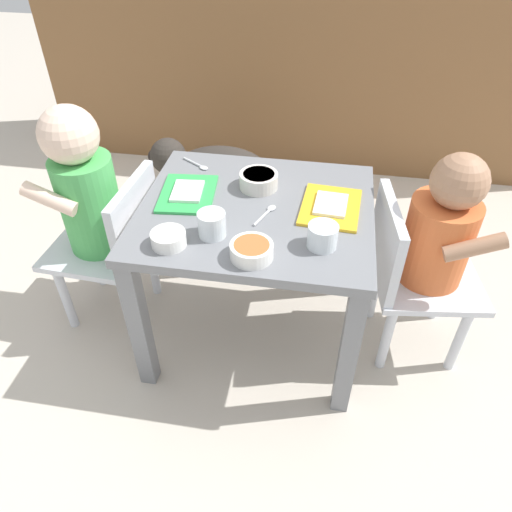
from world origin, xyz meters
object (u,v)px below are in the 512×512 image
veggie_bowl_near (168,238)px  dog (213,169)px  spoon_by_right_tray (198,165)px  dining_table (256,233)px  cereal_bowl_left_side (259,180)px  water_cup_right (322,237)px  food_tray_right (331,206)px  veggie_bowl_far (252,250)px  food_tray_left (188,193)px  water_cup_left (212,225)px  seated_child_left (92,199)px  spoon_by_left_tray (266,213)px  seated_child_right (433,239)px

veggie_bowl_near → dog: bearing=97.2°
veggie_bowl_near → spoon_by_right_tray: bearing=94.5°
dining_table → spoon_by_right_tray: bearing=137.7°
cereal_bowl_left_side → spoon_by_right_tray: cereal_bowl_left_side is taller
dog → water_cup_right: size_ratio=7.08×
food_tray_right → veggie_bowl_far: size_ratio=2.04×
food_tray_left → cereal_bowl_left_side: bearing=21.1°
dog → veggie_bowl_near: size_ratio=6.12×
water_cup_left → seated_child_left: bearing=158.9°
spoon_by_left_tray → dog: bearing=115.7°
veggie_bowl_near → spoon_by_right_tray: veggie_bowl_near is taller
water_cup_left → cereal_bowl_left_side: water_cup_left is taller
water_cup_left → cereal_bowl_left_side: (0.07, 0.23, -0.00)m
water_cup_left → veggie_bowl_far: size_ratio=0.68×
veggie_bowl_far → water_cup_left: bearing=148.1°
water_cup_right → cereal_bowl_left_side: bearing=129.1°
food_tray_right → spoon_by_right_tray: food_tray_right is taller
seated_child_right → water_cup_left: (-0.54, -0.16, 0.10)m
water_cup_left → veggie_bowl_far: (0.11, -0.07, -0.01)m
dining_table → water_cup_left: 0.19m
seated_child_right → spoon_by_right_tray: (-0.66, 0.15, 0.07)m
dog → food_tray_right: bearing=-51.4°
food_tray_right → veggie_bowl_near: 0.42m
water_cup_left → spoon_by_right_tray: 0.33m
water_cup_right → cereal_bowl_left_side: size_ratio=0.68×
seated_child_left → spoon_by_left_tray: (0.49, -0.04, 0.04)m
water_cup_left → cereal_bowl_left_side: 0.24m
dining_table → seated_child_right: bearing=4.3°
water_cup_left → veggie_bowl_near: (-0.09, -0.05, -0.01)m
water_cup_left → water_cup_right: 0.26m
dog → dining_table: bearing=-65.8°
dining_table → cereal_bowl_left_side: (-0.01, 0.10, 0.11)m
food_tray_left → water_cup_right: bearing=-23.4°
water_cup_left → veggie_bowl_far: 0.12m
water_cup_left → veggie_bowl_near: size_ratio=0.82×
water_cup_right → food_tray_left: bearing=156.6°
seated_child_left → water_cup_left: (0.38, -0.15, 0.06)m
food_tray_left → spoon_by_right_tray: (-0.01, 0.15, -0.00)m
water_cup_left → food_tray_left: bearing=123.7°
dining_table → cereal_bowl_left_side: bearing=95.2°
veggie_bowl_far → spoon_by_right_tray: size_ratio=1.07×
food_tray_left → water_cup_left: (0.10, -0.16, 0.02)m
spoon_by_right_tray → veggie_bowl_far: bearing=-59.4°
water_cup_left → veggie_bowl_near: bearing=-149.2°
dog → water_cup_left: water_cup_left is taller
food_tray_right → spoon_by_left_tray: bearing=-161.6°
water_cup_left → cereal_bowl_left_side: size_ratio=0.64×
food_tray_right → veggie_bowl_near: bearing=-149.7°
food_tray_right → veggie_bowl_near: size_ratio=2.45×
water_cup_right → seated_child_right: bearing=29.8°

